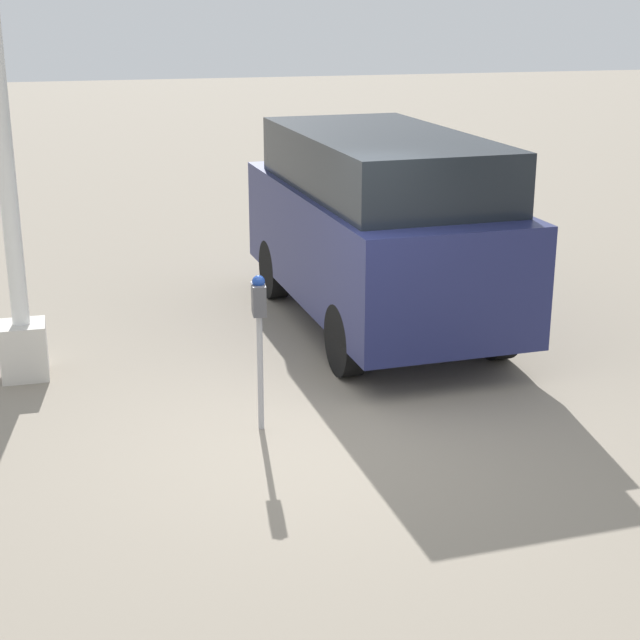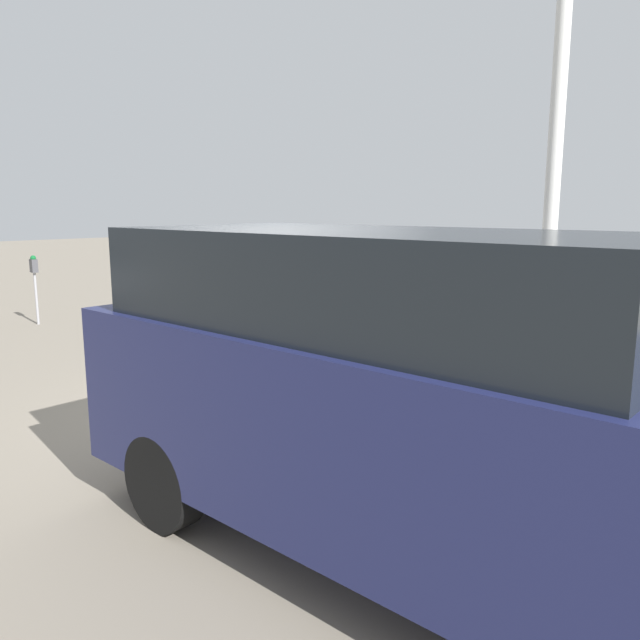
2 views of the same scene
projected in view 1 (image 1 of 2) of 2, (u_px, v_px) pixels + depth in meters
name	position (u px, v px, depth m)	size (l,w,h in m)	color
ground_plane	(317.00, 429.00, 8.46)	(80.00, 80.00, 0.00)	gray
parking_meter_near	(259.00, 317.00, 8.16)	(0.21, 0.13, 1.37)	#9E9EA3
lamp_post	(9.00, 202.00, 9.10)	(0.44, 0.44, 5.31)	beige
parked_van	(378.00, 223.00, 10.80)	(4.55, 2.02, 2.19)	navy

